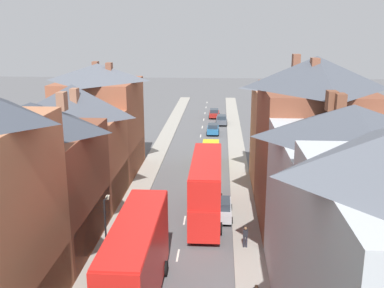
# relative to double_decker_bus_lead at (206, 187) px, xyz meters

# --- Properties ---
(pavement_left) EXTENTS (2.20, 104.00, 0.14)m
(pavement_left) POSITION_rel_double_decker_bus_lead_xyz_m (-6.89, 13.48, -2.75)
(pavement_left) COLOR gray
(pavement_left) RESTS_ON ground
(pavement_right) EXTENTS (2.20, 104.00, 0.14)m
(pavement_right) POSITION_rel_double_decker_bus_lead_xyz_m (3.31, 13.48, -2.75)
(pavement_right) COLOR gray
(pavement_right) RESTS_ON ground
(centre_line_dashes) EXTENTS (0.14, 97.80, 0.01)m
(centre_line_dashes) POSITION_rel_double_decker_bus_lead_xyz_m (-1.79, 11.48, -2.81)
(centre_line_dashes) COLOR silver
(centre_line_dashes) RESTS_ON ground
(terrace_row_left) EXTENTS (8.00, 54.52, 13.98)m
(terrace_row_left) POSITION_rel_double_decker_bus_lead_xyz_m (-11.98, -9.96, 2.88)
(terrace_row_left) COLOR #ADB2B7
(terrace_row_left) RESTS_ON ground
(terrace_row_right) EXTENTS (8.00, 49.07, 13.73)m
(terrace_row_right) POSITION_rel_double_decker_bus_lead_xyz_m (8.39, -11.13, 3.35)
(terrace_row_right) COLOR silver
(terrace_row_right) RESTS_ON ground
(double_decker_bus_lead) EXTENTS (2.74, 10.80, 5.30)m
(double_decker_bus_lead) POSITION_rel_double_decker_bus_lead_xyz_m (0.00, 0.00, 0.00)
(double_decker_bus_lead) COLOR red
(double_decker_bus_lead) RESTS_ON ground
(double_decker_bus_mid_street) EXTENTS (2.74, 10.80, 5.30)m
(double_decker_bus_mid_street) POSITION_rel_double_decker_bus_lead_xyz_m (-3.60, -12.54, 0.00)
(double_decker_bus_mid_street) COLOR red
(double_decker_bus_mid_street) RESTS_ON ground
(car_near_silver) EXTENTS (1.90, 4.01, 1.58)m
(car_near_silver) POSITION_rel_double_decker_bus_lead_xyz_m (1.31, 37.68, -2.02)
(car_near_silver) COLOR #4C515B
(car_near_silver) RESTS_ON ground
(car_parked_left_a) EXTENTS (1.90, 4.04, 1.59)m
(car_parked_left_a) POSITION_rel_double_decker_bus_lead_xyz_m (0.01, 43.31, -2.01)
(car_parked_left_a) COLOR maroon
(car_parked_left_a) RESTS_ON ground
(car_parked_right_a) EXTENTS (1.90, 4.37, 1.64)m
(car_parked_right_a) POSITION_rel_double_decker_bus_lead_xyz_m (1.31, 0.31, -1.99)
(car_parked_right_a) COLOR #B7BABF
(car_parked_right_a) RESTS_ON ground
(car_parked_left_b) EXTENTS (1.90, 3.83, 1.60)m
(car_parked_left_b) POSITION_rel_double_decker_bus_lead_xyz_m (0.01, 30.76, -2.01)
(car_parked_left_b) COLOR #236093
(car_parked_left_b) RESTS_ON ground
(delivery_van) EXTENTS (2.20, 5.20, 2.41)m
(delivery_van) POSITION_rel_double_decker_bus_lead_xyz_m (0.01, 15.52, -1.48)
(delivery_van) COLOR yellow
(delivery_van) RESTS_ON ground
(pedestrian_far_left) EXTENTS (0.36, 0.22, 1.61)m
(pedestrian_far_left) POSITION_rel_double_decker_bus_lead_xyz_m (3.07, -5.23, -1.78)
(pedestrian_far_left) COLOR #23232D
(pedestrian_far_left) RESTS_ON pavement_right
(street_lamp) EXTENTS (0.20, 1.12, 5.50)m
(street_lamp) POSITION_rel_double_decker_bus_lead_xyz_m (-6.04, -9.72, 0.43)
(street_lamp) COLOR black
(street_lamp) RESTS_ON ground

